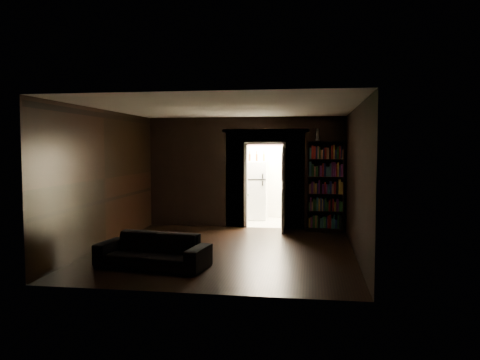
# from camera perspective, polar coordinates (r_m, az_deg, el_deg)

# --- Properties ---
(ground) EXTENTS (5.50, 5.50, 0.00)m
(ground) POSITION_cam_1_polar(r_m,az_deg,el_deg) (9.35, -1.78, -8.58)
(ground) COLOR black
(ground) RESTS_ON ground
(room_walls) EXTENTS (5.02, 5.61, 2.84)m
(room_walls) POSITION_cam_1_polar(r_m,az_deg,el_deg) (10.19, -0.75, 2.01)
(room_walls) COLOR black
(room_walls) RESTS_ON ground
(kitchen_alcove) EXTENTS (2.20, 1.80, 2.60)m
(kitchen_alcove) POSITION_cam_1_polar(r_m,az_deg,el_deg) (12.93, 3.52, 0.33)
(kitchen_alcove) COLOR beige
(kitchen_alcove) RESTS_ON ground
(sofa) EXTENTS (2.02, 1.12, 0.74)m
(sofa) POSITION_cam_1_polar(r_m,az_deg,el_deg) (8.18, -10.60, -7.84)
(sofa) COLOR black
(sofa) RESTS_ON ground
(bookshelf) EXTENTS (0.91, 0.36, 2.20)m
(bookshelf) POSITION_cam_1_polar(r_m,az_deg,el_deg) (11.57, 10.34, -0.71)
(bookshelf) COLOR black
(bookshelf) RESTS_ON ground
(refrigerator) EXTENTS (0.78, 0.72, 1.65)m
(refrigerator) POSITION_cam_1_polar(r_m,az_deg,el_deg) (13.24, 1.73, -1.25)
(refrigerator) COLOR white
(refrigerator) RESTS_ON ground
(door) EXTENTS (0.09, 0.85, 2.05)m
(door) POSITION_cam_1_polar(r_m,az_deg,el_deg) (11.35, 5.26, -1.13)
(door) COLOR silver
(door) RESTS_ON ground
(figurine) EXTENTS (0.11, 0.11, 0.29)m
(figurine) POSITION_cam_1_polar(r_m,az_deg,el_deg) (11.46, 9.42, 5.49)
(figurine) COLOR white
(figurine) RESTS_ON bookshelf
(bottles) EXTENTS (0.69, 0.32, 0.29)m
(bottles) POSITION_cam_1_polar(r_m,az_deg,el_deg) (13.08, 2.05, 2.93)
(bottles) COLOR black
(bottles) RESTS_ON refrigerator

